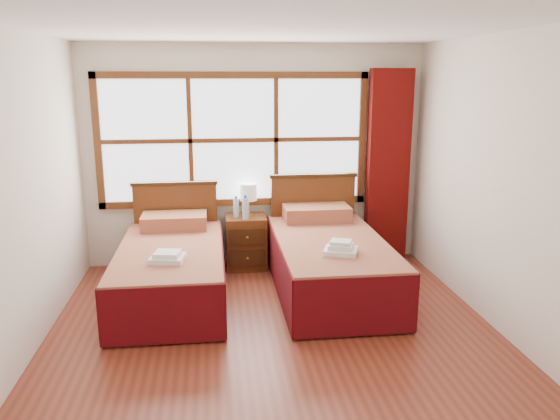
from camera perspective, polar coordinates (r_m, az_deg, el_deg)
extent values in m
plane|color=maroon|center=(4.77, -0.31, -13.96)|extent=(4.50, 4.50, 0.00)
plane|color=white|center=(4.25, -0.36, 18.89)|extent=(4.50, 4.50, 0.00)
plane|color=silver|center=(6.53, -2.66, 5.63)|extent=(4.00, 0.00, 4.00)
plane|color=silver|center=(4.55, -26.19, 0.67)|extent=(0.00, 4.50, 4.50)
plane|color=silver|center=(4.97, 23.24, 1.95)|extent=(0.00, 4.50, 4.50)
cube|color=white|center=(6.46, -4.88, 7.29)|extent=(3.00, 0.02, 1.40)
cube|color=#5A2E13|center=(6.57, -4.74, 0.85)|extent=(3.16, 0.06, 0.08)
cube|color=#5A2E13|center=(6.40, -5.01, 13.87)|extent=(3.16, 0.06, 0.08)
cube|color=#5A2E13|center=(6.57, -18.52, 6.74)|extent=(0.08, 0.06, 1.56)
cube|color=#5A2E13|center=(6.68, 8.55, 7.40)|extent=(0.08, 0.06, 1.56)
cube|color=#5A2E13|center=(6.44, -9.36, 7.14)|extent=(0.05, 0.05, 1.40)
cube|color=#5A2E13|center=(6.48, -0.42, 7.36)|extent=(0.05, 0.05, 1.40)
cube|color=#5A2E13|center=(6.44, -4.87, 7.27)|extent=(3.00, 0.05, 0.05)
cube|color=#5D0B09|center=(6.73, 11.21, 4.50)|extent=(0.50, 0.16, 2.30)
cube|color=#361E0B|center=(5.73, -11.23, -7.69)|extent=(0.92, 1.85, 0.30)
cube|color=maroon|center=(5.64, -11.36, -5.07)|extent=(1.03, 2.05, 0.25)
cube|color=#56090F|center=(5.75, -16.46, -6.59)|extent=(0.03, 2.05, 0.51)
cube|color=#56090F|center=(5.67, -6.04, -6.38)|extent=(0.03, 2.05, 0.51)
cube|color=#56090F|center=(4.75, -12.14, -10.74)|extent=(1.03, 0.03, 0.51)
cube|color=maroon|center=(6.29, -10.97, -1.13)|extent=(0.72, 0.42, 0.16)
cube|color=#5A2E13|center=(6.58, -10.77, -1.64)|extent=(0.96, 0.06, 1.00)
cube|color=#361E0B|center=(6.47, -10.98, 2.74)|extent=(1.00, 0.08, 0.04)
cube|color=#361E0B|center=(5.83, 5.18, -7.00)|extent=(0.98, 1.95, 0.32)
cube|color=maroon|center=(5.74, 5.24, -4.28)|extent=(1.09, 2.16, 0.27)
cube|color=#56090F|center=(5.70, -0.19, -6.03)|extent=(0.03, 2.16, 0.54)
cube|color=#56090F|center=(5.92, 10.39, -5.50)|extent=(0.03, 2.16, 0.54)
cube|color=#56090F|center=(4.82, 7.93, -10.00)|extent=(1.09, 0.03, 0.54)
cube|color=maroon|center=(6.42, 3.81, -0.29)|extent=(0.76, 0.45, 0.17)
cube|color=#5A2E13|center=(6.67, 3.43, -0.97)|extent=(1.02, 0.06, 1.06)
cube|color=#361E0B|center=(6.55, 3.50, 3.61)|extent=(1.06, 0.08, 0.04)
cube|color=#5A2E13|center=(6.49, -3.56, -3.35)|extent=(0.47, 0.42, 0.63)
cube|color=#361E0B|center=(6.32, -3.42, -5.03)|extent=(0.41, 0.02, 0.19)
cube|color=#361E0B|center=(6.25, -3.45, -2.84)|extent=(0.41, 0.02, 0.19)
sphere|color=olive|center=(6.31, -3.41, -5.08)|extent=(0.03, 0.03, 0.03)
sphere|color=olive|center=(6.23, -3.44, -2.89)|extent=(0.03, 0.03, 0.03)
cube|color=white|center=(5.20, -11.66, -4.99)|extent=(0.35, 0.32, 0.05)
cube|color=white|center=(5.18, -11.68, -4.51)|extent=(0.26, 0.24, 0.04)
cube|color=white|center=(5.24, 6.36, -4.28)|extent=(0.38, 0.35, 0.05)
cube|color=white|center=(5.22, 6.37, -3.81)|extent=(0.28, 0.27, 0.04)
cube|color=white|center=(5.21, 6.38, -3.38)|extent=(0.23, 0.22, 0.04)
cylinder|color=gold|center=(6.44, -3.29, -0.49)|extent=(0.12, 0.12, 0.02)
cylinder|color=gold|center=(6.42, -3.30, 0.31)|extent=(0.03, 0.03, 0.16)
cylinder|color=white|center=(6.38, -3.32, 1.89)|extent=(0.20, 0.20, 0.20)
cylinder|color=silver|center=(6.37, -4.61, 0.24)|extent=(0.07, 0.07, 0.22)
cylinder|color=blue|center=(6.34, -4.63, 1.34)|extent=(0.03, 0.03, 0.03)
cylinder|color=silver|center=(6.27, -3.63, 0.16)|extent=(0.07, 0.07, 0.25)
cylinder|color=blue|center=(6.24, -3.65, 1.41)|extent=(0.04, 0.04, 0.03)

